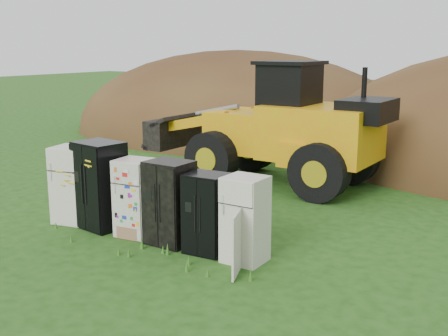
# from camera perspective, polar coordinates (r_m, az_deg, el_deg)

# --- Properties ---
(ground) EXTENTS (120.00, 120.00, 0.00)m
(ground) POSITION_cam_1_polar(r_m,az_deg,el_deg) (12.36, -7.22, -7.22)
(ground) COLOR #1D4612
(ground) RESTS_ON ground
(fridge_leftmost) EXTENTS (0.96, 0.94, 1.82)m
(fridge_leftmost) POSITION_cam_1_polar(r_m,az_deg,el_deg) (13.69, -15.11, -1.64)
(fridge_leftmost) COLOR white
(fridge_leftmost) RESTS_ON ground
(fridge_black_side) EXTENTS (1.15, 0.96, 2.00)m
(fridge_black_side) POSITION_cam_1_polar(r_m,az_deg,el_deg) (13.11, -12.44, -1.71)
(fridge_black_side) COLOR black
(fridge_black_side) RESTS_ON ground
(fridge_sticker) EXTENTS (0.84, 0.79, 1.71)m
(fridge_sticker) POSITION_cam_1_polar(r_m,az_deg,el_deg) (12.45, -8.95, -3.00)
(fridge_sticker) COLOR silver
(fridge_sticker) RESTS_ON ground
(fridge_dark_mid) EXTENTS (0.92, 0.75, 1.78)m
(fridge_dark_mid) POSITION_cam_1_polar(r_m,az_deg,el_deg) (11.84, -5.53, -3.54)
(fridge_dark_mid) COLOR black
(fridge_dark_mid) RESTS_ON ground
(fridge_black_right) EXTENTS (0.87, 0.74, 1.63)m
(fridge_black_right) POSITION_cam_1_polar(r_m,az_deg,el_deg) (11.31, -1.75, -4.63)
(fridge_black_right) COLOR black
(fridge_black_right) RESTS_ON ground
(fridge_open_door) EXTENTS (0.77, 0.71, 1.69)m
(fridge_open_door) POSITION_cam_1_polar(r_m,az_deg,el_deg) (10.83, 2.16, -5.25)
(fridge_open_door) COLOR white
(fridge_open_door) RESTS_ON ground
(wheel_loader) EXTENTS (7.65, 3.16, 3.68)m
(wheel_loader) POSITION_cam_1_polar(r_m,az_deg,el_deg) (17.20, 3.85, 4.71)
(wheel_loader) COLOR orange
(wheel_loader) RESTS_ON ground
(dirt_mound_left) EXTENTS (17.23, 12.92, 7.86)m
(dirt_mound_left) POSITION_cam_1_polar(r_m,az_deg,el_deg) (27.40, 1.34, 3.68)
(dirt_mound_left) COLOR #412514
(dirt_mound_left) RESTS_ON ground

